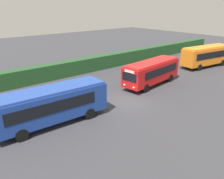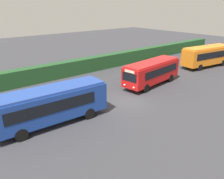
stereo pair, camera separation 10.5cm
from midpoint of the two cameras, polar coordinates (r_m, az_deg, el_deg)
ground_plane at (r=23.93m, az=4.26°, el=-3.04°), size 115.51×115.51×0.00m
bus_blue at (r=19.60m, az=-14.74°, el=-3.43°), size 9.70×3.02×3.13m
bus_red at (r=28.78m, az=10.02°, el=4.48°), size 8.95×3.37×2.99m
bus_orange at (r=39.88m, az=22.64°, el=7.89°), size 9.40×3.78×3.27m
person_left at (r=42.88m, az=22.20°, el=7.55°), size 0.50×0.27×1.91m
person_center at (r=44.06m, az=20.77°, el=7.89°), size 0.54×0.51×1.70m
hedge_row at (r=32.86m, az=-10.46°, el=5.19°), size 69.75×1.39×2.07m
traffic_cone at (r=36.84m, az=8.56°, el=5.78°), size 0.36×0.36×0.60m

